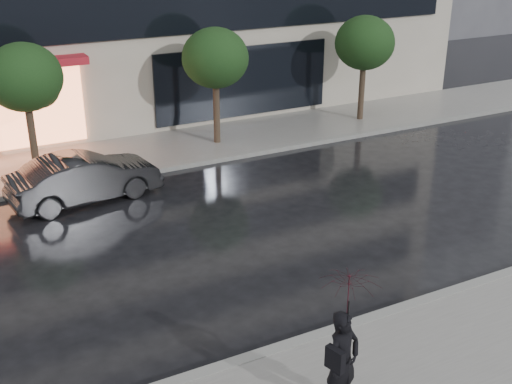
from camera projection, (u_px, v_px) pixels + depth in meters
ground at (289, 313)px, 12.63m from camera, size 120.00×120.00×0.00m
sidewalk_far at (131, 155)px, 20.97m from camera, size 60.00×3.50×0.12m
curb_near at (316, 337)px, 11.79m from camera, size 60.00×0.25×0.14m
curb_far at (148, 172)px, 19.54m from camera, size 60.00×0.25×0.14m
tree_mid_west at (26, 79)px, 18.41m from camera, size 2.20×2.20×3.99m
tree_mid_east at (217, 60)px, 20.97m from camera, size 2.20×2.20×3.99m
tree_far_east at (365, 45)px, 23.53m from camera, size 2.20×2.20×3.99m
parked_car at (85, 178)px, 17.45m from camera, size 4.23×1.94×1.34m
pedestrian_with_umbrella at (347, 324)px, 9.48m from camera, size 1.10×1.12×2.37m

